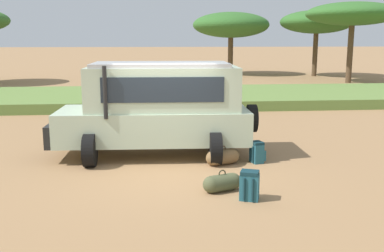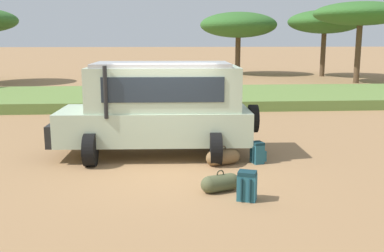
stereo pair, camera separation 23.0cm
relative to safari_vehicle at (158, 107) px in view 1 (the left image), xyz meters
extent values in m
plane|color=#9E754C|center=(0.17, -1.48, -1.29)|extent=(320.00, 320.00, 0.00)
cube|color=olive|center=(0.17, 10.34, -1.07)|extent=(120.00, 7.00, 0.44)
cube|color=#B2C6A8|center=(-0.11, 0.01, -0.47)|extent=(4.97, 2.10, 0.84)
cube|color=#B2C6A8|center=(0.14, -0.01, 0.50)|extent=(3.89, 1.94, 1.10)
cube|color=#232D38|center=(-1.38, 0.06, 0.45)|extent=(0.12, 1.56, 0.77)
cube|color=#232D38|center=(0.10, -0.91, 0.55)|extent=(2.94, 0.16, 0.60)
cube|color=#232D38|center=(0.18, 0.90, 0.55)|extent=(2.94, 0.16, 0.60)
cube|color=#B7B7B7|center=(0.09, 0.00, 1.10)|extent=(3.50, 1.85, 0.10)
cube|color=black|center=(-2.68, 0.11, -0.64)|extent=(0.23, 1.62, 0.56)
cylinder|color=black|center=(-1.25, -0.92, 0.50)|extent=(0.10, 0.10, 1.25)
cylinder|color=black|center=(-1.67, -0.90, -0.89)|extent=(0.31, 0.81, 0.80)
cylinder|color=black|center=(-1.59, 1.03, -0.89)|extent=(0.31, 0.81, 0.80)
cylinder|color=black|center=(1.37, -1.02, -0.89)|extent=(0.31, 0.81, 0.80)
cylinder|color=black|center=(1.45, 0.91, -0.89)|extent=(0.31, 0.81, 0.80)
cylinder|color=black|center=(2.48, -0.10, -0.32)|extent=(0.25, 0.74, 0.74)
cube|color=#235B6B|center=(1.65, -3.53, -1.04)|extent=(0.42, 0.37, 0.51)
cube|color=#235B6B|center=(1.71, -3.38, -1.10)|extent=(0.28, 0.17, 0.28)
cube|color=#13323A|center=(1.65, -3.53, -0.75)|extent=(0.41, 0.37, 0.07)
cylinder|color=#13323A|center=(1.52, -3.65, -1.04)|extent=(0.04, 0.04, 0.43)
cylinder|color=#13323A|center=(1.67, -3.70, -1.04)|extent=(0.04, 0.04, 0.43)
cube|color=#235B6B|center=(2.42, -0.96, -1.06)|extent=(0.32, 0.38, 0.47)
cube|color=#235B6B|center=(2.58, -0.92, -1.12)|extent=(0.14, 0.26, 0.26)
cube|color=#13323A|center=(2.42, -0.96, -0.79)|extent=(0.33, 0.37, 0.07)
cylinder|color=#13323A|center=(2.26, -0.93, -1.06)|extent=(0.04, 0.04, 0.40)
cylinder|color=#13323A|center=(2.30, -1.07, -1.06)|extent=(0.04, 0.04, 0.40)
cylinder|color=#4C5133|center=(1.22, -2.98, -1.12)|extent=(0.60, 0.50, 0.35)
sphere|color=#4C5133|center=(1.45, -2.89, -1.12)|extent=(0.34, 0.34, 0.34)
sphere|color=#4C5133|center=(0.98, -3.07, -1.12)|extent=(0.34, 0.34, 0.34)
torus|color=#2D301E|center=(1.22, -2.98, -0.93)|extent=(0.16, 0.08, 0.16)
cylinder|color=brown|center=(1.55, -1.05, -1.11)|extent=(0.62, 0.53, 0.37)
sphere|color=brown|center=(1.31, -1.14, -1.11)|extent=(0.37, 0.37, 0.37)
sphere|color=brown|center=(1.80, -0.96, -1.11)|extent=(0.37, 0.37, 0.37)
torus|color=#493721|center=(1.55, -1.05, -0.90)|extent=(0.16, 0.08, 0.16)
cylinder|color=brown|center=(6.86, 26.86, 0.34)|extent=(0.44, 0.44, 3.27)
ellipsoid|color=#336628|center=(6.86, 26.86, 2.89)|extent=(6.47, 6.45, 2.14)
cylinder|color=brown|center=(13.46, 24.48, 0.49)|extent=(0.39, 0.39, 3.57)
ellipsoid|color=#336628|center=(13.46, 24.48, 3.07)|extent=(5.90, 5.88, 1.87)
cylinder|color=brown|center=(13.74, 18.65, 0.72)|extent=(0.39, 0.39, 4.03)
ellipsoid|color=#336628|center=(13.74, 18.65, 3.41)|extent=(6.32, 6.13, 1.58)
camera|label=1|loc=(-0.24, -11.57, 1.75)|focal=42.00mm
camera|label=2|loc=(-0.02, -11.59, 1.75)|focal=42.00mm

